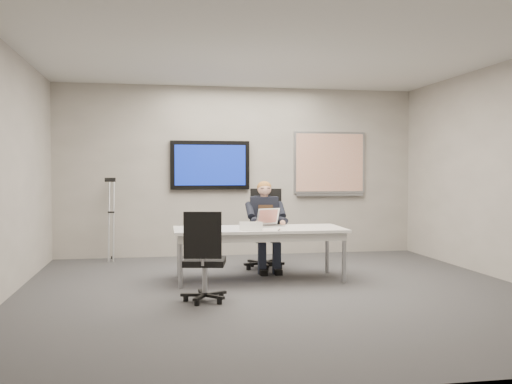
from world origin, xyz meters
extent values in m
cube|color=#343436|center=(0.00, 0.00, 0.00)|extent=(6.00, 6.00, 0.02)
cube|color=silver|center=(0.00, 0.00, 2.80)|extent=(6.00, 6.00, 0.02)
cube|color=gray|center=(0.00, 3.00, 1.40)|extent=(6.00, 0.02, 2.80)
cube|color=gray|center=(0.00, -3.00, 1.40)|extent=(6.00, 0.02, 2.80)
cube|color=gray|center=(-3.00, 0.00, 1.40)|extent=(0.02, 6.00, 2.80)
cube|color=white|center=(-0.09, 0.76, 0.65)|extent=(2.19, 0.95, 0.04)
cube|color=silver|center=(-0.09, 0.76, 0.58)|extent=(2.10, 0.86, 0.09)
cylinder|color=#989BA1|center=(-1.11, 0.40, 0.32)|extent=(0.05, 0.05, 0.63)
cylinder|color=#989BA1|center=(0.92, 0.36, 0.32)|extent=(0.05, 0.05, 0.63)
cylinder|color=#989BA1|center=(-1.09, 1.16, 0.32)|extent=(0.05, 0.05, 0.63)
cylinder|color=#989BA1|center=(0.93, 1.12, 0.32)|extent=(0.05, 0.05, 0.63)
cube|color=black|center=(-0.50, 2.95, 1.50)|extent=(1.30, 0.08, 0.80)
cube|color=navy|center=(-0.50, 2.90, 1.50)|extent=(1.16, 0.01, 0.66)
cube|color=#989BA1|center=(1.55, 2.98, 1.55)|extent=(1.25, 0.04, 1.05)
cube|color=white|center=(1.55, 2.95, 1.55)|extent=(1.18, 0.01, 0.98)
cube|color=#989BA1|center=(1.55, 2.94, 1.00)|extent=(1.18, 0.05, 0.04)
cylinder|color=#989BA1|center=(0.13, 1.58, 0.31)|extent=(0.07, 0.07, 0.39)
cube|color=black|center=(0.13, 1.58, 0.50)|extent=(0.64, 0.64, 0.08)
cube|color=black|center=(0.21, 1.81, 0.86)|extent=(0.45, 0.20, 0.57)
cylinder|color=#989BA1|center=(-0.88, -0.34, 0.26)|extent=(0.06, 0.06, 0.34)
cube|color=black|center=(-0.88, -0.34, 0.43)|extent=(0.50, 0.50, 0.07)
cube|color=black|center=(-0.92, -0.55, 0.74)|extent=(0.39, 0.12, 0.48)
cube|color=black|center=(0.13, 1.55, 0.77)|extent=(0.41, 0.26, 0.54)
cube|color=#3D2819|center=(0.13, 1.43, 0.80)|extent=(0.20, 0.04, 0.26)
sphere|color=tan|center=(0.13, 1.52, 1.15)|extent=(0.19, 0.19, 0.19)
ellipsoid|color=brown|center=(0.13, 1.54, 1.17)|extent=(0.20, 0.20, 0.17)
cube|color=silver|center=(0.09, 0.90, 0.68)|extent=(0.39, 0.33, 0.02)
cube|color=black|center=(0.09, 0.89, 0.69)|extent=(0.32, 0.25, 0.00)
cube|color=silver|center=(0.09, 1.05, 0.79)|extent=(0.34, 0.19, 0.22)
cube|color=red|center=(0.09, 1.04, 0.80)|extent=(0.29, 0.16, 0.18)
cylinder|color=black|center=(0.10, 0.43, 0.68)|extent=(0.06, 0.14, 0.01)
camera|label=1|loc=(-1.42, -6.40, 1.39)|focal=40.00mm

